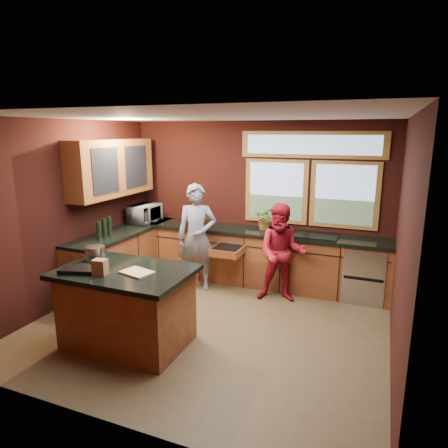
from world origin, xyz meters
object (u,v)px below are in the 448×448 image
Objects in this scene: island at (127,306)px; person_red at (282,253)px; cutting_board at (137,272)px; stock_pot at (95,253)px; person_grey at (197,237)px.

person_red is (1.40, 1.95, 0.27)m from island.
cutting_board is at bearing -131.29° from person_red.
cutting_board is 1.46× the size of stock_pot.
stock_pot reaches higher than cutting_board.
stock_pot is at bearing 165.07° from cutting_board.
island is 0.52m from cutting_board.
cutting_board reaches higher than island.
person_grey is 4.93× the size of cutting_board.
person_grey reaches higher than cutting_board.
island is at bearing -110.34° from person_grey.
person_grey is 1.86m from stock_pot.
person_grey reaches higher than person_red.
stock_pot is at bearing 164.74° from island.
island is 1.03× the size of person_red.
person_red is (1.40, 0.03, -0.11)m from person_grey.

